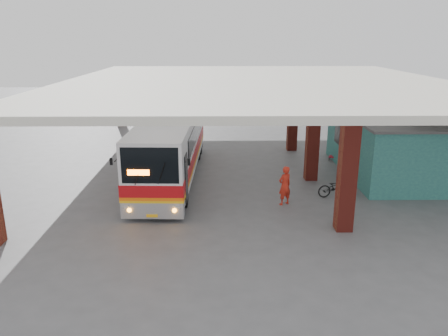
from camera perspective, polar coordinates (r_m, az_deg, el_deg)
ground at (r=19.34m, az=4.22°, el=-4.28°), size 90.00×90.00×0.00m
brick_columns at (r=23.66m, az=6.78°, el=5.07°), size 20.10×21.60×4.35m
canopy_roof at (r=24.69m, az=4.35°, el=11.08°), size 21.00×23.00×0.30m
shop_building at (r=24.40m, az=21.32°, el=2.91°), size 5.20×8.20×3.11m
coach_bus at (r=22.10m, az=-6.91°, el=2.94°), size 2.83×11.77×3.40m
motorcycle at (r=20.25m, az=14.48°, el=-2.43°), size 1.82×0.89×0.91m
pedestrian at (r=18.77m, az=7.94°, el=-2.29°), size 0.74×0.67×1.71m
red_chair at (r=26.15m, az=14.23°, el=1.72°), size 0.55×0.55×0.80m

